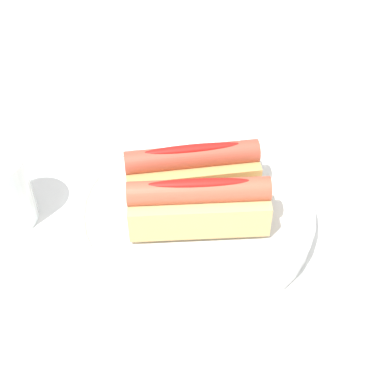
{
  "coord_description": "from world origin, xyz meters",
  "views": [
    {
      "loc": [
        0.06,
        0.46,
        0.5
      ],
      "look_at": [
        0.0,
        0.01,
        0.05
      ],
      "focal_mm": 54.25,
      "sensor_mm": 36.0,
      "label": 1
    }
  ],
  "objects_px": {
    "hotdog_back": "(196,205)",
    "water_glass": "(2,194)",
    "hotdog_front": "(188,170)",
    "serving_bowl": "(192,213)"
  },
  "relations": [
    {
      "from": "hotdog_back",
      "to": "water_glass",
      "type": "height_order",
      "value": "hotdog_back"
    },
    {
      "from": "hotdog_front",
      "to": "hotdog_back",
      "type": "distance_m",
      "value": 0.05
    },
    {
      "from": "water_glass",
      "to": "serving_bowl",
      "type": "bearing_deg",
      "value": 171.18
    },
    {
      "from": "hotdog_back",
      "to": "water_glass",
      "type": "distance_m",
      "value": 0.22
    },
    {
      "from": "hotdog_back",
      "to": "water_glass",
      "type": "relative_size",
      "value": 1.7
    },
    {
      "from": "hotdog_front",
      "to": "water_glass",
      "type": "distance_m",
      "value": 0.21
    },
    {
      "from": "hotdog_front",
      "to": "hotdog_back",
      "type": "height_order",
      "value": "same"
    },
    {
      "from": "hotdog_front",
      "to": "hotdog_back",
      "type": "relative_size",
      "value": 0.99
    },
    {
      "from": "hotdog_back",
      "to": "water_glass",
      "type": "xyz_separation_m",
      "value": [
        0.21,
        -0.06,
        -0.02
      ]
    },
    {
      "from": "hotdog_front",
      "to": "water_glass",
      "type": "height_order",
      "value": "hotdog_front"
    }
  ]
}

